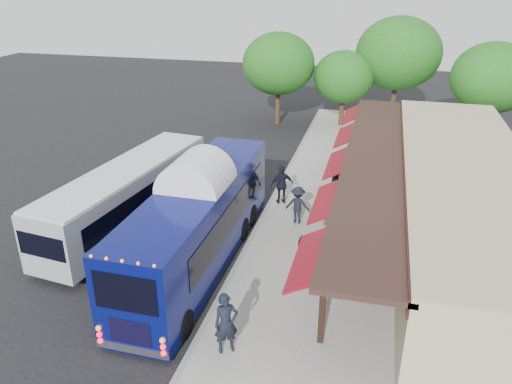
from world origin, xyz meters
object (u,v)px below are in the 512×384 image
Objects in this scene: ped_c at (282,185)px; ped_d at (298,205)px; city_bus at (128,194)px; ped_b at (335,178)px; sign_board at (300,247)px; coach_bus at (198,219)px; ped_a at (226,323)px.

ped_d is at bearing 93.05° from ped_c.
city_bus reaches higher than ped_b.
sign_board is at bearing 109.45° from ped_b.
coach_bus is 7.33× the size of ped_b.
ped_a is at bearing 65.04° from ped_c.
ped_b is 0.80× the size of ped_c.
coach_bus reaches higher than ped_a.
ped_a is at bearing -60.60° from coach_bus.
city_bus is (-4.14, 2.21, -0.39)m from coach_bus.
ped_d is (3.15, 4.06, -0.92)m from coach_bus.
sign_board is (3.84, 0.61, -1.02)m from coach_bus.
ped_d is at bearing 21.25° from city_bus.
city_bus is at bearing 57.81° from ped_b.
ped_a is 1.03× the size of ped_c.
city_bus reaches higher than ped_a.
city_bus is 9.37× the size of sign_board.
ped_d is at bearing 52.88° from coach_bus.
ped_c reaches higher than ped_d.
ped_c is at bearing 112.39° from sign_board.
sign_board is (0.69, -3.45, -0.10)m from ped_d.
ped_c is at bearing 60.75° from ped_a.
coach_bus reaches higher than ped_b.
ped_a is 1.28× the size of ped_b.
sign_board is (7.98, -1.59, -0.63)m from city_bus.
coach_bus is at bearing -21.09° from city_bus.
coach_bus reaches higher than sign_board.
ped_a is 10.60m from ped_c.
ped_a reaches higher than sign_board.
city_bus is at bearing 3.29° from ped_c.
ped_c is (6.19, 3.71, -0.44)m from city_bus.
ped_b is 3.12m from ped_c.
sign_board is at bearing 44.33° from ped_a.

